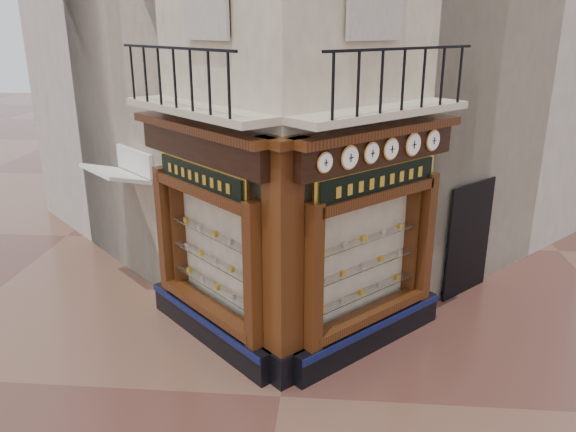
# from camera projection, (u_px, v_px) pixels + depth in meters

# --- Properties ---
(ground) EXTENTS (80.00, 80.00, 0.00)m
(ground) POSITION_uv_depth(u_px,v_px,m) (280.00, 397.00, 8.71)
(ground) COLOR #502D25
(ground) RESTS_ON ground
(main_building) EXTENTS (11.31, 11.31, 12.00)m
(main_building) POSITION_uv_depth(u_px,v_px,m) (306.00, 1.00, 12.60)
(main_building) COLOR beige
(main_building) RESTS_ON ground
(neighbour_left) EXTENTS (11.31, 11.31, 11.00)m
(neighbour_left) POSITION_uv_depth(u_px,v_px,m) (220.00, 25.00, 15.29)
(neighbour_left) COLOR beige
(neighbour_left) RESTS_ON ground
(neighbour_right) EXTENTS (11.31, 11.31, 11.00)m
(neighbour_right) POSITION_uv_depth(u_px,v_px,m) (403.00, 25.00, 14.90)
(neighbour_right) COLOR beige
(neighbour_right) RESTS_ON ground
(shopfront_left) EXTENTS (2.86, 2.86, 3.98)m
(shopfront_left) POSITION_uv_depth(u_px,v_px,m) (208.00, 239.00, 9.67)
(shopfront_left) COLOR black
(shopfront_left) RESTS_ON ground
(shopfront_right) EXTENTS (2.86, 2.86, 3.98)m
(shopfront_right) POSITION_uv_depth(u_px,v_px,m) (372.00, 244.00, 9.45)
(shopfront_right) COLOR black
(shopfront_right) RESTS_ON ground
(corner_pilaster) EXTENTS (0.85, 0.85, 3.98)m
(corner_pilaster) POSITION_uv_depth(u_px,v_px,m) (283.00, 269.00, 8.56)
(corner_pilaster) COLOR black
(corner_pilaster) RESTS_ON ground
(balcony) EXTENTS (5.94, 2.97, 1.03)m
(balcony) POSITION_uv_depth(u_px,v_px,m) (288.00, 110.00, 8.76)
(balcony) COLOR beige
(balcony) RESTS_ON ground
(clock_a) EXTENTS (0.25, 0.25, 0.31)m
(clock_a) POSITION_uv_depth(u_px,v_px,m) (324.00, 162.00, 7.97)
(clock_a) COLOR gold
(clock_a) RESTS_ON ground
(clock_b) EXTENTS (0.30, 0.30, 0.37)m
(clock_b) POSITION_uv_depth(u_px,v_px,m) (349.00, 157.00, 8.28)
(clock_b) COLOR gold
(clock_b) RESTS_ON ground
(clock_c) EXTENTS (0.28, 0.28, 0.35)m
(clock_c) POSITION_uv_depth(u_px,v_px,m) (371.00, 153.00, 8.57)
(clock_c) COLOR gold
(clock_c) RESTS_ON ground
(clock_d) EXTENTS (0.29, 0.29, 0.36)m
(clock_d) POSITION_uv_depth(u_px,v_px,m) (391.00, 149.00, 8.85)
(clock_d) COLOR gold
(clock_d) RESTS_ON ground
(clock_e) EXTENTS (0.31, 0.31, 0.40)m
(clock_e) POSITION_uv_depth(u_px,v_px,m) (413.00, 144.00, 9.19)
(clock_e) COLOR gold
(clock_e) RESTS_ON ground
(clock_f) EXTENTS (0.30, 0.30, 0.37)m
(clock_f) POSITION_uv_depth(u_px,v_px,m) (432.00, 140.00, 9.52)
(clock_f) COLOR gold
(clock_f) RESTS_ON ground
(awning) EXTENTS (1.71, 1.71, 0.32)m
(awning) POSITION_uv_depth(u_px,v_px,m) (127.00, 287.00, 12.36)
(awning) COLOR silver
(awning) RESTS_ON ground
(signboard_left) EXTENTS (1.89, 1.89, 0.50)m
(signboard_left) POSITION_uv_depth(u_px,v_px,m) (200.00, 177.00, 9.26)
(signboard_left) COLOR gold
(signboard_left) RESTS_ON ground
(signboard_right) EXTENTS (2.06, 2.06, 0.55)m
(signboard_right) POSITION_uv_depth(u_px,v_px,m) (379.00, 181.00, 9.03)
(signboard_right) COLOR gold
(signboard_right) RESTS_ON ground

